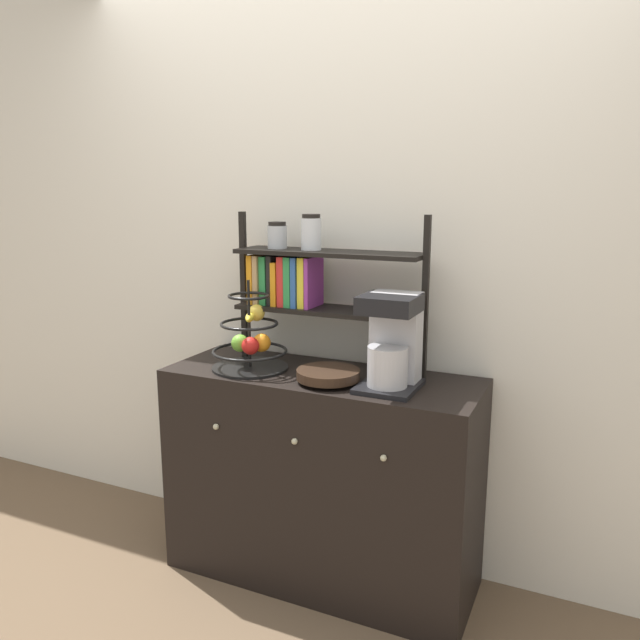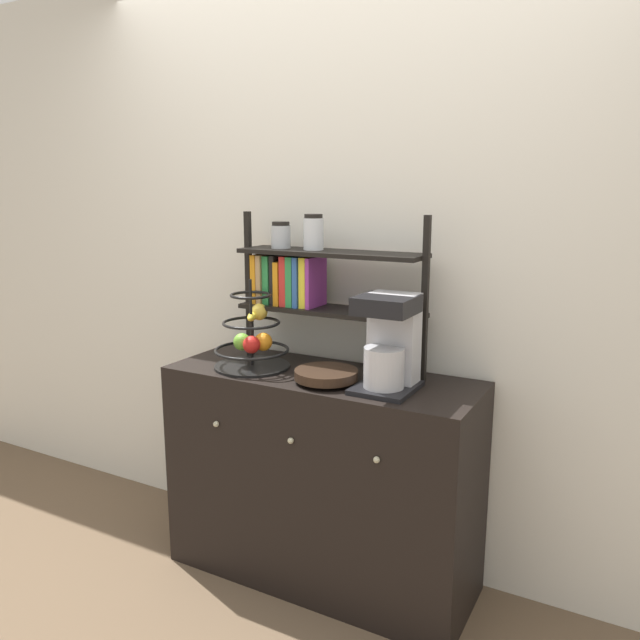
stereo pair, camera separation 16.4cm
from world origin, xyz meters
name	(u,v)px [view 2 (the right image)]	position (x,y,z in m)	size (l,w,h in m)	color
ground_plane	(293,604)	(0.00, 0.00, 0.00)	(12.00, 12.00, 0.00)	brown
wall_back	(352,266)	(0.00, 0.51, 1.30)	(7.00, 0.05, 2.60)	silver
sideboard	(321,477)	(0.00, 0.23, 0.45)	(1.28, 0.48, 0.89)	black
coffee_maker	(389,342)	(0.31, 0.20, 1.07)	(0.21, 0.25, 0.35)	black
fruit_stand	(253,340)	(-0.30, 0.18, 1.01)	(0.32, 0.32, 0.37)	black
wooden_bowl	(326,375)	(0.07, 0.14, 0.92)	(0.24, 0.24, 0.05)	black
shelf_hutch	(306,276)	(-0.13, 0.34, 1.27)	(0.83, 0.20, 0.64)	black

